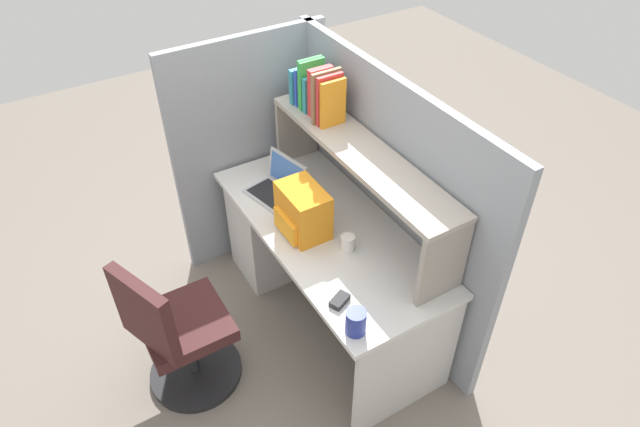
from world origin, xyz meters
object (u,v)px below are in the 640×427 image
object	(u,v)px
computer_mouse	(340,300)
paper_cup	(348,242)
laptop	(278,186)
snack_canister	(356,322)
backpack	(302,211)
office_chair	(178,337)

from	to	relation	value
computer_mouse	paper_cup	bearing A→B (deg)	117.15
laptop	snack_canister	world-z (taller)	laptop
backpack	computer_mouse	bearing A→B (deg)	-11.06
paper_cup	snack_canister	distance (m)	0.55
laptop	office_chair	bearing A→B (deg)	-62.81
backpack	computer_mouse	xyz separation A→B (m)	(0.55, -0.11, -0.12)
snack_canister	laptop	bearing A→B (deg)	170.84
computer_mouse	snack_canister	distance (m)	0.19
laptop	paper_cup	distance (m)	0.62
computer_mouse	office_chair	xyz separation A→B (m)	(-0.48, -0.70, -0.35)
snack_canister	backpack	bearing A→B (deg)	169.38
computer_mouse	paper_cup	world-z (taller)	paper_cup
backpack	laptop	bearing A→B (deg)	173.82
paper_cup	office_chair	distance (m)	1.03
computer_mouse	office_chair	distance (m)	0.91
computer_mouse	snack_canister	bearing A→B (deg)	-33.19
backpack	paper_cup	world-z (taller)	backpack
backpack	office_chair	bearing A→B (deg)	-85.04
snack_canister	office_chair	xyz separation A→B (m)	(-0.66, -0.67, -0.40)
computer_mouse	paper_cup	size ratio (longest dim) A/B	1.20
office_chair	laptop	bearing A→B (deg)	-83.82
computer_mouse	laptop	bearing A→B (deg)	146.96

